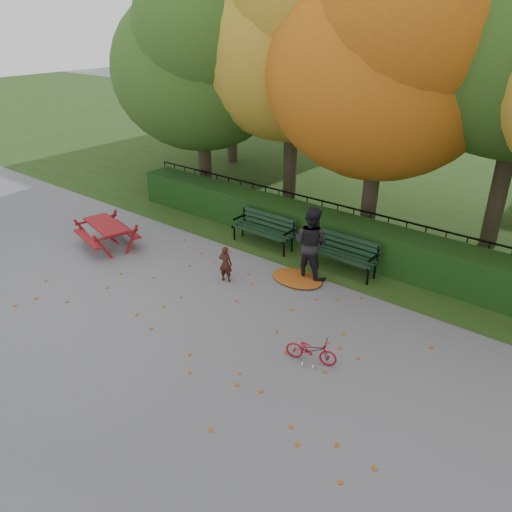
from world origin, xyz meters
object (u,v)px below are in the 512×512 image
Objects in this scene: bench_right at (343,251)px; adult at (311,243)px; tree_c at (394,55)px; bench_left at (265,227)px; tree_a at (202,57)px; child at (226,264)px; tree_b at (300,26)px; tree_f at (232,14)px; bicycle at (311,350)px; picnic_table at (106,229)px.

bench_right is 1.00× the size of adult.
tree_c is 5.31m from bench_left.
child is at bearing -42.65° from tree_a.
tree_f reaches higher than tree_b.
tree_c is 4.87m from bench_right.
child is 3.51m from bicycle.
child is (0.52, -2.18, -0.07)m from bench_left.
adult is (3.12, -3.85, -4.51)m from tree_b.
bicycle is at bearing -42.92° from bench_left.
tree_b reaches higher than bicycle.
tree_a is at bearing -60.75° from child.
bench_right reaches higher than picnic_table.
bench_right is at bearing -83.30° from tree_c.
tree_b is at bearing 84.09° from picnic_table.
tree_b is at bearing 139.33° from bench_right.
bench_left is 2.40m from bench_right.
bench_right is 3.77m from bicycle.
tree_c is at bearing -22.35° from tree_f.
bench_left is 2.17m from adult.
tree_c is 8.36× the size of bicycle.
tree_f is 10.31× the size of child.
tree_c reaches higher than bench_left.
tree_f reaches higher than bicycle.
child is at bearing -76.61° from bench_left.
adult is at bearing -50.95° from tree_b.
bicycle is at bearing 7.93° from picnic_table.
bench_left is at bearing 54.36° from picnic_table.
tree_a is 4.31m from tree_f.
tree_b is 4.88× the size of bench_right.
tree_a is 0.81× the size of tree_f.
picnic_table is at bearing -9.44° from child.
tree_c reaches higher than picnic_table.
tree_f is 14.26m from bicycle.
tree_c is at bearing -94.31° from adult.
picnic_table is at bearing 19.19° from adult.
bench_left is 2.02× the size of child.
bench_right is at bearing 0.00° from bench_left.
tree_c reaches higher than child.
picnic_table is at bearing 67.57° from bicycle.
child is (4.41, -4.06, -4.07)m from tree_a.
tree_c is at bearing -128.07° from child.
tree_b is 9.87× the size of child.
child is at bearing -72.36° from tree_b.
tree_a is 7.39m from adult.
tree_f is 5.12× the size of adult.
bench_left is (1.14, -3.04, -4.88)m from tree_b.
tree_b is (2.74, 1.17, 0.88)m from tree_a.
bench_left is at bearing -94.72° from child.
bench_left is 2.25m from child.
tree_a reaches higher than child.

